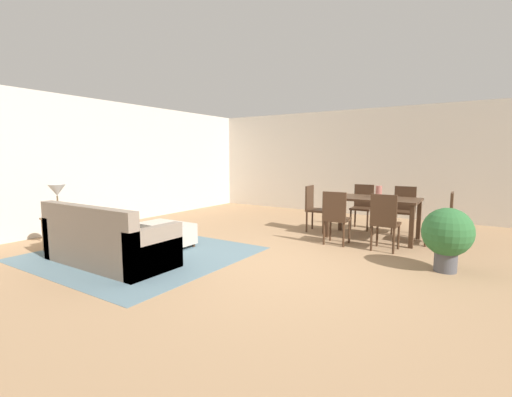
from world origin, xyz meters
TOP-DOWN VIEW (x-y plane):
  - ground_plane at (0.00, 0.00)m, footprint 10.80×10.80m
  - wall_back at (0.00, 5.00)m, footprint 9.00×0.12m
  - wall_left at (-4.50, 0.50)m, footprint 0.12×11.00m
  - area_rug at (-1.93, -0.64)m, footprint 3.00×2.80m
  - couch at (-1.91, -1.22)m, footprint 1.97×0.86m
  - ottoman_table at (-1.94, -0.10)m, footprint 0.91×0.55m
  - side_table at (-3.19, -1.20)m, footprint 0.40×0.40m
  - table_lamp at (-3.19, -1.20)m, footprint 0.26×0.26m
  - dining_table at (0.79, 2.38)m, footprint 1.59×0.86m
  - dining_chair_near_left at (0.40, 1.55)m, footprint 0.42×0.42m
  - dining_chair_near_right at (1.19, 1.58)m, footprint 0.41×0.41m
  - dining_chair_far_left at (0.38, 3.19)m, footprint 0.42×0.42m
  - dining_chair_far_right at (1.19, 3.16)m, footprint 0.42×0.42m
  - dining_chair_head_east at (1.96, 2.42)m, footprint 0.42×0.42m
  - dining_chair_head_west at (-0.38, 2.40)m, footprint 0.43×0.43m
  - vase_centerpiece at (0.89, 2.40)m, footprint 0.11×0.11m
  - potted_plant at (2.12, 0.99)m, footprint 0.63×0.63m

SIDE VIEW (x-z plane):
  - ground_plane at x=0.00m, z-range 0.00..0.00m
  - area_rug at x=-1.93m, z-range 0.00..0.01m
  - ottoman_table at x=-1.94m, z-range 0.03..0.43m
  - couch at x=-1.91m, z-range -0.14..0.72m
  - side_table at x=-3.19m, z-range 0.16..0.70m
  - potted_plant at x=2.12m, z-range 0.08..0.92m
  - dining_chair_near_left at x=0.40m, z-range 0.06..0.98m
  - dining_chair_near_right at x=1.19m, z-range 0.06..0.98m
  - dining_chair_far_left at x=0.38m, z-range 0.06..0.98m
  - dining_chair_far_right at x=1.19m, z-range 0.06..0.98m
  - dining_chair_head_east at x=1.96m, z-range 0.06..0.98m
  - dining_chair_head_west at x=-0.38m, z-range 0.06..0.98m
  - dining_table at x=0.79m, z-range 0.28..1.04m
  - vase_centerpiece at x=0.89m, z-range 0.76..0.98m
  - table_lamp at x=-3.19m, z-range 0.69..1.21m
  - wall_back at x=0.00m, z-range 0.00..2.70m
  - wall_left at x=-4.50m, z-range 0.00..2.70m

